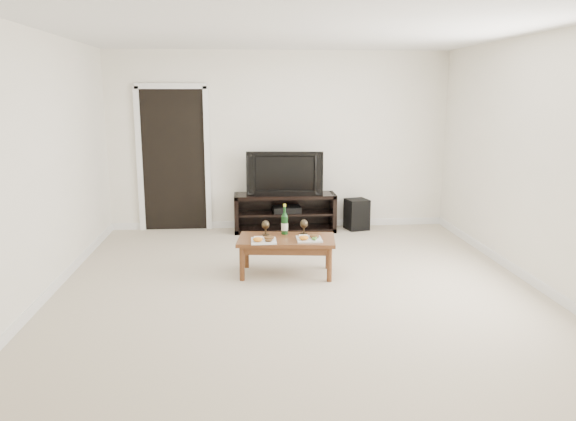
% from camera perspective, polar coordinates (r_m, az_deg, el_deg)
% --- Properties ---
extents(floor, '(5.50, 5.50, 0.00)m').
position_cam_1_polar(floor, '(5.91, 0.93, -7.90)').
color(floor, '#BBAA97').
rests_on(floor, ground).
extents(back_wall, '(5.00, 0.04, 2.60)m').
position_cam_1_polar(back_wall, '(8.35, -0.88, 7.09)').
color(back_wall, white).
rests_on(back_wall, ground).
extents(ceiling, '(5.00, 5.50, 0.04)m').
position_cam_1_polar(ceiling, '(5.59, 1.02, 18.25)').
color(ceiling, white).
rests_on(ceiling, back_wall).
extents(doorway, '(0.90, 0.02, 2.05)m').
position_cam_1_polar(doorway, '(8.39, -11.52, 4.98)').
color(doorway, black).
rests_on(doorway, ground).
extents(media_console, '(1.48, 0.45, 0.55)m').
position_cam_1_polar(media_console, '(8.23, -0.32, -0.20)').
color(media_console, black).
rests_on(media_console, ground).
extents(television, '(1.11, 0.25, 0.63)m').
position_cam_1_polar(television, '(8.13, -0.32, 3.88)').
color(television, black).
rests_on(television, media_console).
extents(av_receiver, '(0.41, 0.32, 0.08)m').
position_cam_1_polar(av_receiver, '(8.22, -0.13, 0.13)').
color(av_receiver, black).
rests_on(av_receiver, media_console).
extents(subwoofer, '(0.37, 0.37, 0.45)m').
position_cam_1_polar(subwoofer, '(8.40, 7.00, -0.38)').
color(subwoofer, black).
rests_on(subwoofer, ground).
extents(coffee_table, '(1.12, 0.70, 0.42)m').
position_cam_1_polar(coffee_table, '(6.28, -0.16, -4.67)').
color(coffee_table, '#5E2F1A').
rests_on(coffee_table, ground).
extents(plate_left, '(0.27, 0.27, 0.07)m').
position_cam_1_polar(plate_left, '(6.07, -2.49, -2.88)').
color(plate_left, white).
rests_on(plate_left, coffee_table).
extents(plate_right, '(0.27, 0.27, 0.07)m').
position_cam_1_polar(plate_right, '(6.14, 2.16, -2.71)').
color(plate_right, white).
rests_on(plate_right, coffee_table).
extents(wine_bottle, '(0.07, 0.07, 0.35)m').
position_cam_1_polar(wine_bottle, '(6.36, -0.35, -0.88)').
color(wine_bottle, black).
rests_on(wine_bottle, coffee_table).
extents(goblet_left, '(0.09, 0.09, 0.17)m').
position_cam_1_polar(goblet_left, '(6.34, -2.29, -1.76)').
color(goblet_left, '#342A1C').
rests_on(goblet_left, coffee_table).
extents(goblet_right, '(0.09, 0.09, 0.17)m').
position_cam_1_polar(goblet_right, '(6.38, 1.62, -1.67)').
color(goblet_right, '#342A1C').
rests_on(goblet_right, coffee_table).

